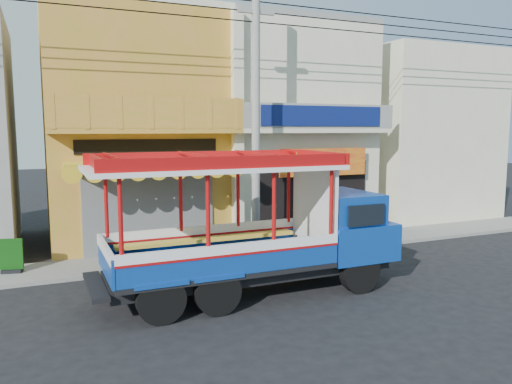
% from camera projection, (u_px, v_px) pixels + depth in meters
% --- Properties ---
extents(ground, '(90.00, 90.00, 0.00)m').
position_uv_depth(ground, '(339.00, 283.00, 13.33)').
color(ground, black).
rests_on(ground, ground).
extents(sidewalk, '(30.00, 2.00, 0.12)m').
position_uv_depth(sidewalk, '(275.00, 248.00, 16.97)').
color(sidewalk, slate).
rests_on(sidewalk, ground).
extents(shophouse_left, '(6.00, 7.50, 8.24)m').
position_uv_depth(shophouse_left, '(132.00, 129.00, 18.49)').
color(shophouse_left, '#A68E25').
rests_on(shophouse_left, ground).
extents(shophouse_right, '(6.00, 6.75, 8.24)m').
position_uv_depth(shophouse_right, '(277.00, 129.00, 20.85)').
color(shophouse_right, beige).
rests_on(shophouse_right, ground).
extents(party_pilaster, '(0.35, 0.30, 8.00)m').
position_uv_depth(party_pilaster, '(238.00, 132.00, 16.85)').
color(party_pilaster, beige).
rests_on(party_pilaster, ground).
extents(filler_building_right, '(6.00, 6.00, 7.60)m').
position_uv_depth(filler_building_right, '(410.00, 135.00, 23.68)').
color(filler_building_right, beige).
rests_on(filler_building_right, ground).
extents(utility_pole, '(28.00, 0.26, 9.00)m').
position_uv_depth(utility_pole, '(260.00, 98.00, 15.37)').
color(utility_pole, gray).
rests_on(utility_pole, ground).
extents(songthaew_truck, '(7.58, 2.61, 3.53)m').
position_uv_depth(songthaew_truck, '(271.00, 225.00, 12.47)').
color(songthaew_truck, black).
rests_on(songthaew_truck, ground).
extents(green_sign, '(0.63, 0.40, 0.96)m').
position_uv_depth(green_sign, '(11.00, 258.00, 13.86)').
color(green_sign, black).
rests_on(green_sign, sidewalk).
extents(potted_plant_a, '(1.28, 1.22, 1.11)m').
position_uv_depth(potted_plant_a, '(325.00, 227.00, 17.61)').
color(potted_plant_a, '#195217').
rests_on(potted_plant_a, sidewalk).
extents(potted_plant_b, '(0.75, 0.79, 1.13)m').
position_uv_depth(potted_plant_b, '(347.00, 224.00, 17.94)').
color(potted_plant_b, '#195217').
rests_on(potted_plant_b, sidewalk).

